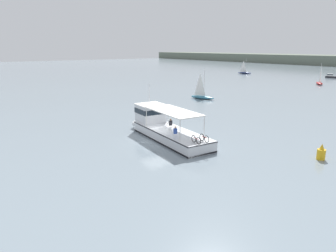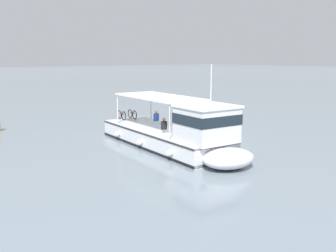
{
  "view_description": "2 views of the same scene",
  "coord_description": "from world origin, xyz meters",
  "views": [
    {
      "loc": [
        25.04,
        -16.93,
        9.32
      ],
      "look_at": [
        0.59,
        1.25,
        1.4
      ],
      "focal_mm": 32.48,
      "sensor_mm": 36.0,
      "label": 1
    },
    {
      "loc": [
        -17.95,
        16.32,
        5.7
      ],
      "look_at": [
        0.59,
        1.25,
        1.4
      ],
      "focal_mm": 41.31,
      "sensor_mm": 36.0,
      "label": 2
    }
  ],
  "objects": [
    {
      "name": "ground_plane",
      "position": [
        0.0,
        0.0,
        0.0
      ],
      "size": [
        400.0,
        400.0,
        0.0
      ],
      "primitive_type": "plane",
      "color": "gray"
    },
    {
      "name": "ferry_main",
      "position": [
        -0.43,
        1.35,
        1.01
      ],
      "size": [
        13.01,
        4.39,
        5.32
      ],
      "color": "silver",
      "rests_on": "ground"
    }
  ]
}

